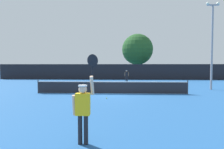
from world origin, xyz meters
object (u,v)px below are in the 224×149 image
object	(u,v)px
light_pole	(212,40)
parked_car_far	(169,73)
large_tree	(137,50)
parked_car_mid	(127,73)
tennis_ball	(107,98)
player_serving	(83,105)
player_receiving	(127,75)
parked_car_near	(102,73)

from	to	relation	value
light_pole	parked_car_far	distance (m)	20.97
large_tree	parked_car_far	xyz separation A→B (m)	(6.54, 2.61, -4.46)
parked_car_mid	parked_car_far	bearing A→B (deg)	2.90
light_pole	tennis_ball	bearing A→B (deg)	-150.11
player_serving	parked_car_far	distance (m)	34.77
player_receiving	parked_car_far	world-z (taller)	parked_car_far
player_receiving	tennis_ball	xyz separation A→B (m)	(-1.75, -14.21, -0.92)
player_serving	parked_car_far	xyz separation A→B (m)	(10.65, 33.10, -0.29)
player_serving	tennis_ball	xyz separation A→B (m)	(0.08, 7.26, -1.04)
parked_car_far	tennis_ball	bearing A→B (deg)	-104.54
parked_car_near	light_pole	bearing A→B (deg)	-65.56
large_tree	parked_car_mid	distance (m)	5.49
tennis_ball	light_pole	bearing A→B (deg)	29.89
parked_car_near	parked_car_mid	distance (m)	5.34
player_serving	large_tree	size ratio (longest dim) A/B	0.30
player_serving	parked_car_far	bearing A→B (deg)	72.16
light_pole	large_tree	world-z (taller)	large_tree
tennis_ball	light_pole	world-z (taller)	light_pole
light_pole	parked_car_near	size ratio (longest dim) A/B	1.81
light_pole	parked_car_mid	size ratio (longest dim) A/B	1.83
parked_car_near	tennis_ball	bearing A→B (deg)	-88.57
large_tree	parked_car_near	xyz separation A→B (m)	(-7.06, 3.57, -4.46)
tennis_ball	light_pole	xyz separation A→B (m)	(9.14, 5.25, 4.46)
parked_car_near	parked_car_far	distance (m)	13.64
tennis_ball	parked_car_mid	xyz separation A→B (m)	(2.22, 25.86, 0.74)
parked_car_mid	parked_car_far	xyz separation A→B (m)	(8.35, -0.01, 0.00)
player_serving	parked_car_far	size ratio (longest dim) A/B	0.56
tennis_ball	parked_car_near	xyz separation A→B (m)	(-3.03, 26.80, 0.74)
parked_car_near	parked_car_mid	bearing A→B (deg)	-15.25
light_pole	parked_car_mid	xyz separation A→B (m)	(-6.92, 20.60, -3.72)
light_pole	parked_car_mid	world-z (taller)	light_pole
player_receiving	parked_car_near	xyz separation A→B (m)	(-4.79, 12.60, -0.17)
light_pole	parked_car_far	bearing A→B (deg)	86.03
large_tree	parked_car_mid	world-z (taller)	large_tree
light_pole	large_tree	size ratio (longest dim) A/B	0.97
tennis_ball	light_pole	size ratio (longest dim) A/B	0.01
player_serving	large_tree	world-z (taller)	large_tree
player_serving	light_pole	world-z (taller)	light_pole
parked_car_far	parked_car_mid	bearing A→B (deg)	-172.40
player_serving	tennis_ball	world-z (taller)	player_serving
player_receiving	light_pole	size ratio (longest dim) A/B	0.20
player_serving	large_tree	xyz separation A→B (m)	(4.11, 30.49, 4.17)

